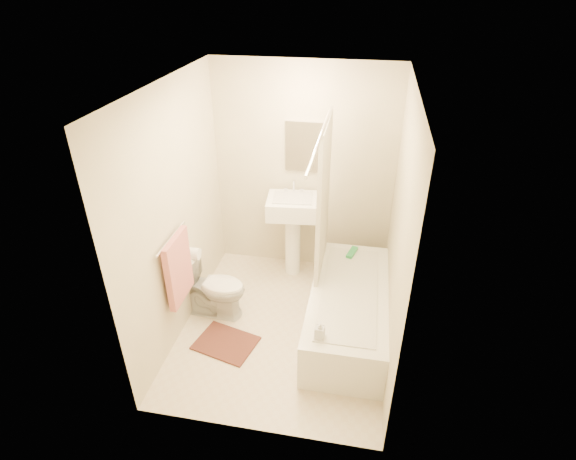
% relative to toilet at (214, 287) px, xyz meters
% --- Properties ---
extents(floor, '(2.40, 2.40, 0.00)m').
position_rel_toilet_xyz_m(floor, '(0.75, -0.10, -0.33)').
color(floor, beige).
rests_on(floor, ground).
extents(ceiling, '(2.40, 2.40, 0.00)m').
position_rel_toilet_xyz_m(ceiling, '(0.75, -0.10, 2.07)').
color(ceiling, white).
rests_on(ceiling, ground).
extents(wall_back, '(2.00, 0.02, 2.40)m').
position_rel_toilet_xyz_m(wall_back, '(0.75, 1.10, 0.87)').
color(wall_back, beige).
rests_on(wall_back, ground).
extents(wall_left, '(0.02, 2.40, 2.40)m').
position_rel_toilet_xyz_m(wall_left, '(-0.25, -0.10, 0.87)').
color(wall_left, beige).
rests_on(wall_left, ground).
extents(wall_right, '(0.02, 2.40, 2.40)m').
position_rel_toilet_xyz_m(wall_right, '(1.75, -0.10, 0.87)').
color(wall_right, beige).
rests_on(wall_right, ground).
extents(mirror, '(0.40, 0.03, 0.55)m').
position_rel_toilet_xyz_m(mirror, '(0.75, 1.08, 1.17)').
color(mirror, white).
rests_on(mirror, wall_back).
extents(curtain_rod, '(0.03, 1.70, 0.03)m').
position_rel_toilet_xyz_m(curtain_rod, '(1.05, -0.00, 1.67)').
color(curtain_rod, silver).
rests_on(curtain_rod, wall_back).
extents(shower_curtain, '(0.04, 0.80, 1.55)m').
position_rel_toilet_xyz_m(shower_curtain, '(1.05, 0.40, 0.89)').
color(shower_curtain, silver).
rests_on(shower_curtain, curtain_rod).
extents(towel_bar, '(0.02, 0.60, 0.02)m').
position_rel_toilet_xyz_m(towel_bar, '(-0.21, -0.35, 0.77)').
color(towel_bar, silver).
rests_on(towel_bar, wall_left).
extents(towel, '(0.06, 0.45, 0.66)m').
position_rel_toilet_xyz_m(towel, '(-0.18, -0.35, 0.45)').
color(towel, '#CC7266').
rests_on(towel, towel_bar).
extents(toilet_paper, '(0.11, 0.12, 0.12)m').
position_rel_toilet_xyz_m(toilet_paper, '(-0.18, 0.02, 0.37)').
color(toilet_paper, white).
rests_on(toilet_paper, wall_left).
extents(toilet, '(0.70, 0.42, 0.66)m').
position_rel_toilet_xyz_m(toilet, '(0.00, 0.00, 0.00)').
color(toilet, white).
rests_on(toilet, floor).
extents(sink, '(0.60, 0.50, 1.09)m').
position_rel_toilet_xyz_m(sink, '(0.67, 0.85, 0.21)').
color(sink, white).
rests_on(sink, floor).
extents(bathtub, '(0.74, 1.68, 0.47)m').
position_rel_toilet_xyz_m(bathtub, '(1.38, -0.00, -0.09)').
color(bathtub, white).
rests_on(bathtub, floor).
extents(bath_mat, '(0.65, 0.55, 0.02)m').
position_rel_toilet_xyz_m(bath_mat, '(0.24, -0.44, -0.32)').
color(bath_mat, '#533222').
rests_on(bath_mat, floor).
extents(soap_bottle, '(0.08, 0.09, 0.17)m').
position_rel_toilet_xyz_m(soap_bottle, '(1.17, -0.68, 0.23)').
color(soap_bottle, silver).
rests_on(soap_bottle, bathtub).
extents(scrub_brush, '(0.12, 0.23, 0.04)m').
position_rel_toilet_xyz_m(scrub_brush, '(1.36, 0.65, 0.16)').
color(scrub_brush, green).
rests_on(scrub_brush, bathtub).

